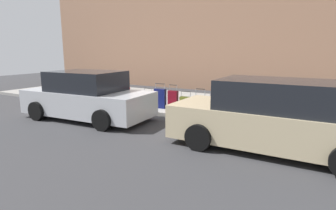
{
  "coord_description": "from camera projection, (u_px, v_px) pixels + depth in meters",
  "views": [
    {
      "loc": [
        -6.31,
        8.19,
        2.33
      ],
      "look_at": [
        -1.76,
        0.26,
        0.51
      ],
      "focal_mm": 29.32,
      "sensor_mm": 36.0,
      "label": 1
    }
  ],
  "objects": [
    {
      "name": "parking_meter",
      "position": [
        285.0,
        95.0,
        8.57
      ],
      "size": [
        0.12,
        0.09,
        1.27
      ],
      "color": "slate",
      "rests_on": "sidewalk_curb"
    },
    {
      "name": "parked_car_beige_0",
      "position": [
        273.0,
        117.0,
        6.45
      ],
      "size": [
        4.8,
        2.11,
        1.67
      ],
      "color": "tan",
      "rests_on": "ground_plane"
    },
    {
      "name": "fire_hydrant",
      "position": [
        128.0,
        95.0,
        11.37
      ],
      "size": [
        0.39,
        0.21,
        0.75
      ],
      "color": "red",
      "rests_on": "sidewalk_curb"
    },
    {
      "name": "suitcase_olive_4",
      "position": [
        186.0,
        104.0,
        10.06
      ],
      "size": [
        0.43,
        0.2,
        0.74
      ],
      "color": "#59601E",
      "rests_on": "sidewalk_curb"
    },
    {
      "name": "suitcase_navy_6",
      "position": [
        160.0,
        98.0,
        10.55
      ],
      "size": [
        0.47,
        0.24,
        0.97
      ],
      "color": "navy",
      "rests_on": "sidewalk_curb"
    },
    {
      "name": "parked_car_silver_1",
      "position": [
        87.0,
        97.0,
        9.41
      ],
      "size": [
        4.61,
        2.3,
        1.65
      ],
      "color": "#B2B5BA",
      "rests_on": "ground_plane"
    },
    {
      "name": "suitcase_red_2",
      "position": [
        216.0,
        107.0,
        9.56
      ],
      "size": [
        0.5,
        0.23,
        0.75
      ],
      "color": "red",
      "rests_on": "sidewalk_curb"
    },
    {
      "name": "suitcase_teal_3",
      "position": [
        200.0,
        104.0,
        9.83
      ],
      "size": [
        0.42,
        0.23,
        0.87
      ],
      "color": "#0F606B",
      "rests_on": "sidewalk_curb"
    },
    {
      "name": "bollard_post",
      "position": [
        115.0,
        93.0,
        11.52
      ],
      "size": [
        0.11,
        0.11,
        0.89
      ],
      "primitive_type": "cylinder",
      "color": "brown",
      "rests_on": "sidewalk_curb"
    },
    {
      "name": "suitcase_silver_0",
      "position": [
        248.0,
        107.0,
        8.94
      ],
      "size": [
        0.47,
        0.2,
        0.95
      ],
      "color": "#9EA0A8",
      "rests_on": "sidewalk_curb"
    },
    {
      "name": "sidewalk_curb",
      "position": [
        165.0,
        100.0,
        12.62
      ],
      "size": [
        18.0,
        5.0,
        0.14
      ],
      "primitive_type": "cube",
      "color": "gray",
      "rests_on": "ground_plane"
    },
    {
      "name": "suitcase_maroon_5",
      "position": [
        173.0,
        100.0,
        10.31
      ],
      "size": [
        0.38,
        0.19,
        0.95
      ],
      "color": "maroon",
      "rests_on": "sidewalk_curb"
    },
    {
      "name": "ground_plane",
      "position": [
        132.0,
        112.0,
        10.5
      ],
      "size": [
        40.0,
        40.0,
        0.0
      ],
      "primitive_type": "plane",
      "color": "#333335"
    },
    {
      "name": "suitcase_black_1",
      "position": [
        231.0,
        108.0,
        9.23
      ],
      "size": [
        0.4,
        0.22,
        0.81
      ],
      "color": "black",
      "rests_on": "sidewalk_curb"
    },
    {
      "name": "suitcase_silver_7",
      "position": [
        148.0,
        100.0,
        10.87
      ],
      "size": [
        0.41,
        0.23,
        0.75
      ],
      "color": "#9EA0A8",
      "rests_on": "sidewalk_curb"
    }
  ]
}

